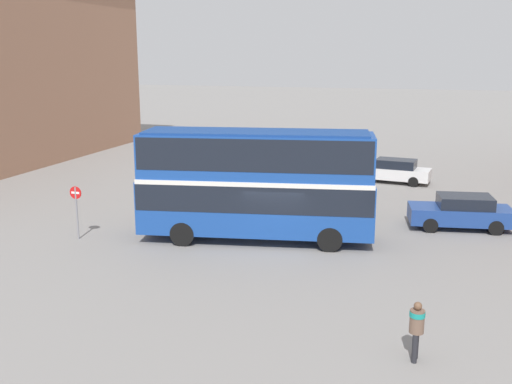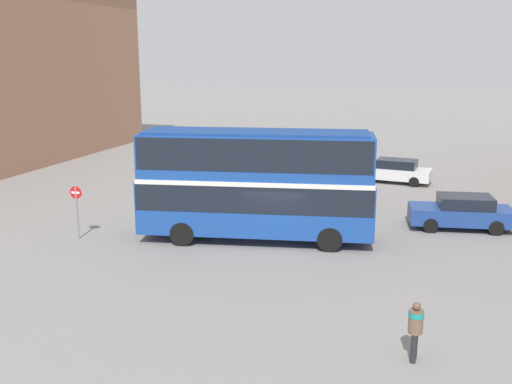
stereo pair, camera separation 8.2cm
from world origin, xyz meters
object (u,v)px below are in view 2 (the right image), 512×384
(double_decker_bus, at_px, (256,179))
(pedestrian_foreground, at_px, (416,325))
(parked_car_kerb_near, at_px, (394,171))
(parked_car_kerb_far, at_px, (461,212))
(no_entry_sign, at_px, (77,204))

(double_decker_bus, relative_size, pedestrian_foreground, 6.20)
(double_decker_bus, bearing_deg, parked_car_kerb_near, 61.13)
(parked_car_kerb_near, bearing_deg, parked_car_kerb_far, 118.23)
(no_entry_sign, bearing_deg, parked_car_kerb_near, 52.41)
(double_decker_bus, distance_m, pedestrian_foreground, 11.56)
(parked_car_kerb_far, xyz_separation_m, no_entry_sign, (-16.25, -6.60, 0.76))
(pedestrian_foreground, bearing_deg, no_entry_sign, -20.67)
(parked_car_kerb_far, height_order, no_entry_sign, no_entry_sign)
(double_decker_bus, bearing_deg, parked_car_kerb_far, 17.55)
(parked_car_kerb_near, xyz_separation_m, parked_car_kerb_far, (3.80, -9.58, 0.05))
(double_decker_bus, bearing_deg, no_entry_sign, -174.16)
(parked_car_kerb_far, bearing_deg, double_decker_bus, 18.56)
(parked_car_kerb_far, bearing_deg, pedestrian_foreground, 74.78)
(pedestrian_foreground, height_order, parked_car_kerb_far, pedestrian_foreground)
(pedestrian_foreground, height_order, parked_car_kerb_near, pedestrian_foreground)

